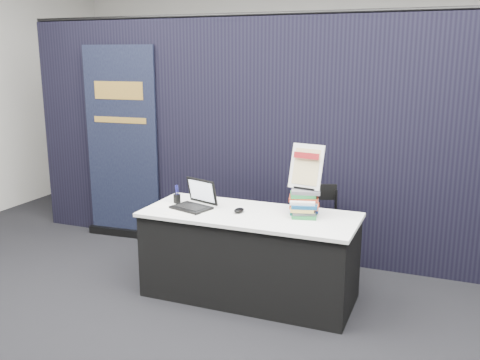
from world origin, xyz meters
name	(u,v)px	position (x,y,z in m)	size (l,w,h in m)	color
floor	(224,325)	(0.00, 0.00, 0.00)	(8.00, 8.00, 0.00)	black
wall_back	(340,76)	(0.00, 4.00, 1.75)	(8.00, 0.02, 3.50)	#BAB7B0
drape_partition	(288,141)	(0.00, 1.60, 1.20)	(6.00, 0.08, 2.40)	black
display_table	(249,255)	(0.00, 0.55, 0.38)	(1.80, 0.75, 0.75)	black
laptop	(193,201)	(-0.51, 0.52, 0.81)	(0.37, 0.35, 0.24)	black
mouse	(239,210)	(-0.09, 0.53, 0.77)	(0.07, 0.12, 0.04)	black
brochure_left	(169,206)	(-0.73, 0.49, 0.75)	(0.28, 0.20, 0.00)	white
brochure_mid	(195,208)	(-0.48, 0.50, 0.75)	(0.33, 0.23, 0.00)	white
brochure_right	(181,213)	(-0.53, 0.33, 0.75)	(0.27, 0.19, 0.00)	white
pen_cup	(177,199)	(-0.71, 0.59, 0.79)	(0.06, 0.06, 0.08)	black
book_stack_tall	(304,202)	(0.43, 0.69, 0.86)	(0.26, 0.23, 0.21)	#195C5F
book_stack_short	(303,209)	(0.44, 0.61, 0.82)	(0.23, 0.19, 0.14)	#1F7537
info_sign	(306,167)	(0.43, 0.72, 1.14)	(0.29, 0.16, 0.38)	black
pullup_banner	(122,155)	(-1.89, 1.50, 0.95)	(0.91, 0.16, 2.14)	black
stacking_chair	(312,228)	(0.38, 1.16, 0.48)	(0.49, 0.51, 0.86)	black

